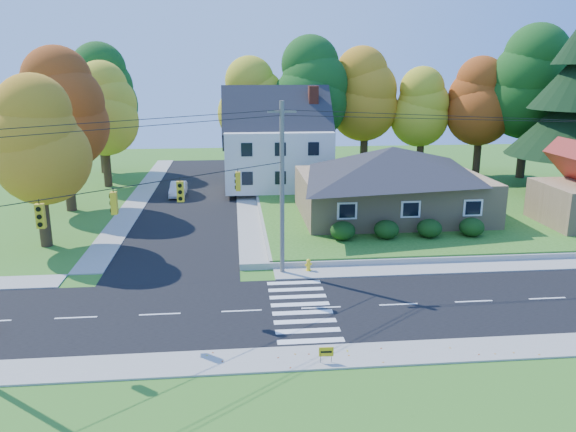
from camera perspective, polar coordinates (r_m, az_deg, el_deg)
ground at (r=28.70m, az=3.37°, el=-9.31°), size 120.00×120.00×0.00m
road_main at (r=28.69m, az=3.38°, el=-9.29°), size 90.00×8.00×0.02m
road_cross at (r=53.30m, az=-9.56°, el=1.89°), size 8.00×44.00×0.02m
sidewalk_north at (r=33.26m, az=2.04°, el=-5.76°), size 90.00×2.00×0.08m
sidewalk_south at (r=24.27m, az=5.26°, el=-14.00°), size 90.00×2.00×0.08m
lawn at (r=51.22m, az=14.18°, el=1.40°), size 30.00×30.00×0.50m
ranch_house at (r=44.42m, az=10.47°, el=3.58°), size 14.60×10.60×5.40m
colonial_house at (r=54.50m, az=-1.10°, el=7.26°), size 10.40×8.40×9.60m
hedge_row at (r=39.00m, az=12.09°, el=-1.28°), size 10.70×1.70×1.27m
traffic_infrastructure at (r=28.29m, az=2.81°, el=1.36°), size 38.10×10.66×10.00m
tree_lot_0 at (r=60.00m, az=-3.57°, el=11.50°), size 6.72×6.72×12.51m
tree_lot_1 at (r=59.47m, az=2.38°, el=12.74°), size 7.84×7.84×14.60m
tree_lot_2 at (r=61.59m, az=7.90°, el=12.08°), size 7.28×7.28×13.56m
tree_lot_3 at (r=62.37m, az=13.54°, el=10.65°), size 6.16×6.16×11.47m
tree_lot_4 at (r=63.62m, az=19.08°, el=10.92°), size 6.72×6.72×12.51m
tree_lot_5 at (r=63.53m, az=23.34°, el=12.31°), size 8.40×8.40×15.64m
tree_west_0 at (r=40.22m, az=-24.30°, el=6.99°), size 6.16×6.16×11.47m
tree_west_1 at (r=49.91m, az=-21.99°, el=10.00°), size 7.28×7.28×13.56m
tree_west_2 at (r=59.38m, az=-18.35°, el=10.28°), size 6.72×6.72×12.51m
tree_west_3 at (r=67.55m, az=-18.67°, el=11.82°), size 7.84×7.84×14.60m
white_car at (r=53.91m, az=-11.09°, el=2.69°), size 1.43×4.01×1.32m
fire_hydrant at (r=33.41m, az=2.09°, el=-5.05°), size 0.45×0.35×0.79m
yard_sign at (r=23.49m, az=3.90°, el=-13.63°), size 0.60×0.05×0.75m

